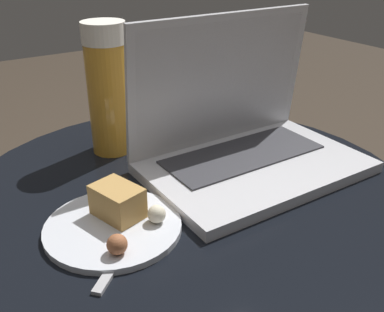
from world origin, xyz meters
name	(u,v)px	position (x,y,z in m)	size (l,w,h in m)	color
table	(188,261)	(0.00, 0.00, 0.35)	(0.71, 0.71, 0.49)	black
laptop	(243,137)	(0.12, 0.02, 0.54)	(0.35, 0.23, 0.24)	silver
beer_glass	(108,89)	(-0.04, 0.20, 0.60)	(0.07, 0.07, 0.23)	gold
snack_plate	(116,220)	(-0.13, -0.03, 0.50)	(0.18, 0.18, 0.05)	silver
fork	(132,238)	(-0.13, -0.07, 0.49)	(0.15, 0.13, 0.01)	#B2B2B7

